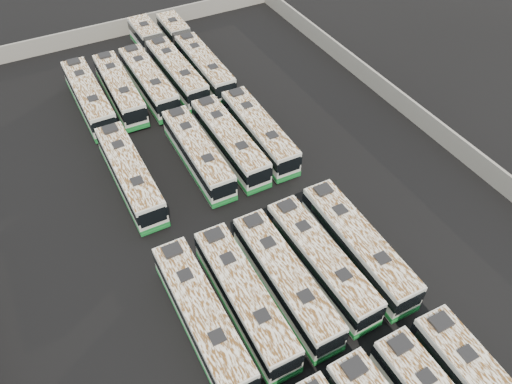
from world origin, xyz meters
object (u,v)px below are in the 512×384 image
(bus_midfront_far_left, at_px, (202,316))
(bus_back_right, at_px, (166,60))
(bus_midfront_far_right, at_px, (357,245))
(bus_back_left, at_px, (120,89))
(bus_midback_far_left, at_px, (130,175))
(bus_back_far_left, at_px, (89,97))
(bus_midback_far_right, at_px, (259,132))
(bus_back_far_right, at_px, (194,54))
(bus_midfront_right, at_px, (321,261))
(bus_midfront_center, at_px, (285,280))
(bus_midback_right, at_px, (229,142))
(bus_midfront_left, at_px, (244,298))
(bus_back_center, at_px, (149,82))
(bus_midback_center, at_px, (198,153))

(bus_midfront_far_left, distance_m, bus_back_right, 34.98)
(bus_midfront_far_right, distance_m, bus_back_left, 31.67)
(bus_midback_far_left, xyz_separation_m, bus_back_far_left, (-0.10, 13.77, -0.00))
(bus_midback_far_right, xyz_separation_m, bus_back_far_right, (0.15, 16.86, -0.03))
(bus_midback_far_left, height_order, bus_back_far_right, bus_midback_far_left)
(bus_midfront_right, bearing_deg, bus_back_left, 101.01)
(bus_midfront_center, xyz_separation_m, bus_midfront_right, (3.29, 0.23, -0.03))
(bus_midback_right, bearing_deg, bus_midfront_right, -90.55)
(bus_midfront_left, height_order, bus_back_far_left, bus_back_far_left)
(bus_midfront_right, height_order, bus_back_far_right, bus_back_far_right)
(bus_midfront_center, bearing_deg, bus_back_left, 96.43)
(bus_back_center, bearing_deg, bus_back_far_left, 178.73)
(bus_midback_center, relative_size, bus_back_far_right, 0.64)
(bus_midback_far_right, height_order, bus_back_far_left, bus_back_far_left)
(bus_midback_center, distance_m, bus_back_center, 13.79)
(bus_midfront_left, relative_size, bus_midback_center, 1.02)
(bus_midfront_left, xyz_separation_m, bus_back_right, (6.73, 33.55, 0.01))
(bus_midback_far_right, bearing_deg, bus_midback_center, -177.60)
(bus_midfront_right, distance_m, bus_back_far_right, 33.27)
(bus_back_left, bearing_deg, bus_midfront_far_left, -95.19)
(bus_midback_right, distance_m, bus_back_far_right, 17.25)
(bus_back_far_left, xyz_separation_m, bus_back_left, (3.37, 0.05, -0.05))
(bus_midfront_left, distance_m, bus_back_far_right, 34.76)
(bus_back_far_right, bearing_deg, bus_midback_right, -100.96)
(bus_midback_far_left, distance_m, bus_midback_center, 6.56)
(bus_midfront_left, bearing_deg, bus_midfront_far_right, 1.13)
(bus_midfront_far_left, distance_m, bus_midback_right, 19.14)
(bus_back_right, bearing_deg, bus_midfront_far_left, -107.65)
(bus_back_far_left, bearing_deg, bus_midfront_left, -83.89)
(bus_midfront_far_left, height_order, bus_back_center, same)
(bus_midfront_right, height_order, bus_back_center, bus_back_center)
(bus_midfront_center, xyz_separation_m, bus_back_right, (3.37, 33.62, 0.02))
(bus_back_right, bearing_deg, bus_midback_right, -91.04)
(bus_midfront_left, bearing_deg, bus_back_far_left, 96.91)
(bus_midfront_left, relative_size, bus_midback_right, 1.00)
(bus_midback_far_left, bearing_deg, bus_midback_center, -0.80)
(bus_midback_right, xyz_separation_m, bus_back_center, (-3.36, 13.68, 0.01))
(bus_midback_center, height_order, bus_back_center, bus_back_center)
(bus_midfront_far_left, distance_m, bus_midback_far_left, 16.29)
(bus_midfront_right, xyz_separation_m, bus_midback_right, (0.07, 16.18, 0.04))
(bus_midfront_far_left, bearing_deg, bus_back_right, 73.38)
(bus_midfront_far_right, distance_m, bus_back_far_right, 33.16)
(bus_midfront_center, distance_m, bus_midback_right, 16.75)
(bus_midback_right, height_order, bus_back_center, bus_back_center)
(bus_midfront_right, distance_m, bus_back_left, 30.70)
(bus_midfront_center, height_order, bus_midfront_far_right, bus_midfront_far_right)
(bus_midback_far_left, bearing_deg, bus_back_left, 76.74)
(bus_midback_right, bearing_deg, bus_midfront_center, -101.89)
(bus_midback_center, height_order, bus_back_far_left, bus_back_far_left)
(bus_midfront_left, distance_m, bus_midback_right, 17.67)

